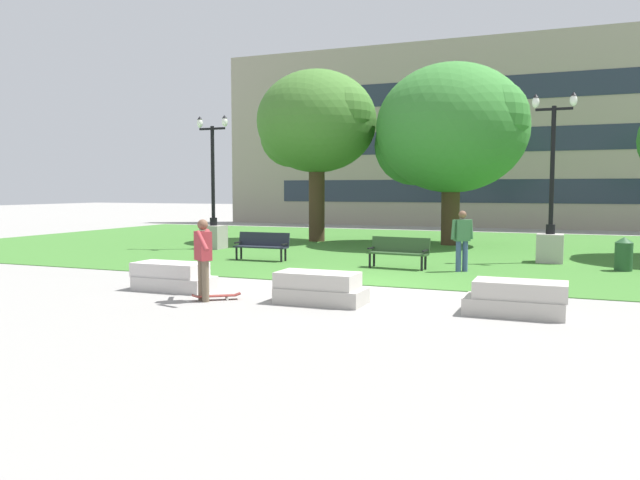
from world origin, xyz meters
TOP-DOWN VIEW (x-y plane):
  - ground_plane at (0.00, 0.00)m, footprint 140.00×140.00m
  - grass_lawn at (0.00, 10.00)m, footprint 40.00×20.00m
  - concrete_block_center at (-3.71, -2.26)m, footprint 1.85×0.90m
  - concrete_block_left at (0.07, -2.54)m, footprint 1.81×0.90m
  - concrete_block_right at (3.91, -2.29)m, footprint 1.83×0.90m
  - person_skateboarder at (-2.27, -3.22)m, footprint 0.89×1.10m
  - skateboard at (-2.09, -3.01)m, footprint 0.94×0.76m
  - park_bench_near_left at (0.16, 3.43)m, footprint 1.85×0.72m
  - park_bench_far_left at (-4.48, 3.76)m, footprint 1.81×0.56m
  - lamp_post_right at (4.22, 6.60)m, footprint 1.32×0.80m
  - lamp_post_left at (-8.04, 6.59)m, footprint 1.32×0.80m
  - tree_far_right at (0.11, 11.69)m, footprint 6.50×6.19m
  - tree_near_left at (-5.69, 11.30)m, footprint 5.50×5.24m
  - trash_bin at (6.23, 5.23)m, footprint 0.49×0.49m
  - person_bystander_near_lawn at (2.00, 3.36)m, footprint 0.60×0.50m
  - building_facade_distant at (-1.19, 24.50)m, footprint 31.97×1.03m

SIDE VIEW (x-z plane):
  - ground_plane at x=0.00m, z-range 0.00..0.00m
  - grass_lawn at x=0.00m, z-range 0.00..0.02m
  - skateboard at x=-2.09m, z-range 0.02..0.15m
  - concrete_block_center at x=-3.71m, z-range -0.01..0.63m
  - concrete_block_left at x=0.07m, z-range -0.01..0.63m
  - concrete_block_right at x=3.91m, z-range -0.01..0.63m
  - trash_bin at x=6.23m, z-range 0.02..0.98m
  - park_bench_near_left at x=0.16m, z-range 0.09..0.99m
  - park_bench_far_left at x=-4.48m, z-range 0.09..0.99m
  - person_skateboarder at x=-2.27m, z-range 0.12..1.83m
  - person_bystander_near_lawn at x=2.00m, z-range 0.13..1.84m
  - lamp_post_left at x=-8.04m, z-range -1.50..3.61m
  - lamp_post_right at x=4.22m, z-range -1.56..3.72m
  - tree_far_right at x=0.11m, z-range 1.02..8.44m
  - tree_near_left at x=-5.69m, z-range 1.45..8.93m
  - building_facade_distant at x=-1.19m, z-range 0.00..11.31m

